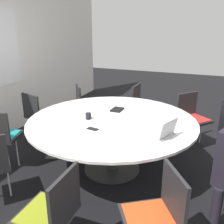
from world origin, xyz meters
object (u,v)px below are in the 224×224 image
Objects in this scene: chair_5 at (38,113)px; chair_8 at (52,209)px; spiral_notebook at (117,110)px; handbag at (113,118)px; chair_6 at (0,134)px; cell_phone at (93,129)px; chair_4 at (86,103)px; chair_9 at (158,212)px; chair_3 at (142,103)px; laptop at (164,132)px; coffee_cup at (88,116)px; chair_2 at (192,115)px.

chair_5 and chair_8 have the same top height.
spiral_notebook is (1.90, 0.17, 0.23)m from chair_8.
spiral_notebook is 0.59× the size of handbag.
cell_phone is (0.16, -1.34, 0.22)m from chair_6.
spiral_notebook is at bearing -1.19° from cell_phone.
chair_4 and chair_9 have the same top height.
chair_3 is 2.43× the size of handbag.
chair_5 reaches higher than handbag.
chair_6 is 1.00× the size of chair_8.
chair_3 is 4.14× the size of spiral_notebook.
chair_6 is 1.36m from cell_phone.
laptop is (-1.82, -0.74, 0.27)m from chair_3.
laptop is at bearing -23.94° from chair_9.
spiral_notebook is at bearing -0.90° from chair_3.
chair_4 reaches higher than spiral_notebook.
coffee_cup reaches higher than cell_phone.
handbag is at bearing 69.65° from chair_5.
cell_phone is (-0.77, 0.02, -0.01)m from spiral_notebook.
chair_5 is at bearing -84.35° from laptop.
laptop is 0.83m from cell_phone.
chair_8 reaches higher than coffee_cup.
cell_phone is (-0.29, -0.21, -0.04)m from coffee_cup.
chair_2 and chair_3 have the same top height.
laptop is at bearing 32.73° from chair_2.
handbag is (2.11, -0.80, -0.39)m from chair_6.
handbag is (1.84, 1.36, -0.66)m from laptop.
coffee_cup is (-0.46, -1.20, 0.26)m from chair_5.
laptop is 2.44× the size of cell_phone.
handbag is (1.66, 0.33, -0.65)m from coffee_cup.
handbag is at bearing 96.61° from chair_4.
chair_4 is 0.68m from handbag.
chair_5 and chair_6 have the same top height.
chair_9 reaches higher than spiral_notebook.
chair_5 is (-0.80, 0.48, 0.00)m from chair_4.
laptop is at bearing -28.64° from chair_8.
chair_2 is at bearing -165.27° from laptop.
chair_9 is (-2.46, 0.03, 0.00)m from chair_2.
chair_4 is 1.00× the size of chair_5.
chair_8 is at bearing 23.04° from chair_2.
chair_3 is 0.73m from handbag.
chair_2 is at bearing 53.27° from chair_4.
chair_6 is 1.80m from chair_8.
chair_8 is at bearing -5.62° from laptop.
chair_4 is at bearing 50.45° from spiral_notebook.
chair_4 is 2.43× the size of handbag.
spiral_notebook is 0.77m from cell_phone.
chair_5 is 2.40× the size of laptop.
laptop is 2.38m from handbag.
chair_6 is at bearing -61.15° from laptop.
chair_8 is 5.85× the size of cell_phone.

